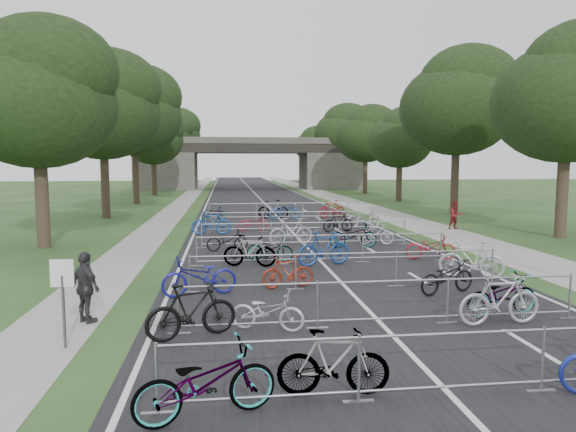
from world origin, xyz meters
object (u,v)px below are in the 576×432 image
at_px(pedestrian_b, 456,215).
at_px(pedestrian_c, 86,288).
at_px(bike_1, 333,363).
at_px(park_sign, 63,287).
at_px(overpass_bridge, 250,164).
at_px(bike_0, 206,383).

distance_m(pedestrian_b, pedestrian_c, 21.90).
bearing_deg(bike_1, park_sign, 66.24).
height_order(bike_1, pedestrian_b, pedestrian_b).
height_order(park_sign, bike_1, park_sign).
distance_m(overpass_bridge, park_sign, 62.41).
xyz_separation_m(overpass_bridge, pedestrian_b, (9.20, -45.39, -2.74)).
distance_m(overpass_bridge, bike_1, 64.82).
height_order(overpass_bridge, park_sign, overpass_bridge).
xyz_separation_m(park_sign, bike_1, (4.92, -2.72, -0.72)).
distance_m(overpass_bridge, pedestrian_c, 60.78).
bearing_deg(park_sign, bike_0, -47.98).
relative_size(bike_0, pedestrian_b, 1.35).
xyz_separation_m(park_sign, bike_0, (2.93, -3.25, -0.71)).
bearing_deg(bike_1, pedestrian_b, -24.66).
distance_m(bike_1, pedestrian_c, 6.60).
bearing_deg(bike_0, pedestrian_c, 13.84).
height_order(bike_1, pedestrian_c, pedestrian_c).
bearing_deg(bike_0, pedestrian_b, -50.33).
bearing_deg(pedestrian_c, park_sign, 133.99).
distance_m(bike_0, pedestrian_b, 23.78).
bearing_deg(overpass_bridge, pedestrian_c, -96.43).
distance_m(park_sign, pedestrian_b, 23.07).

